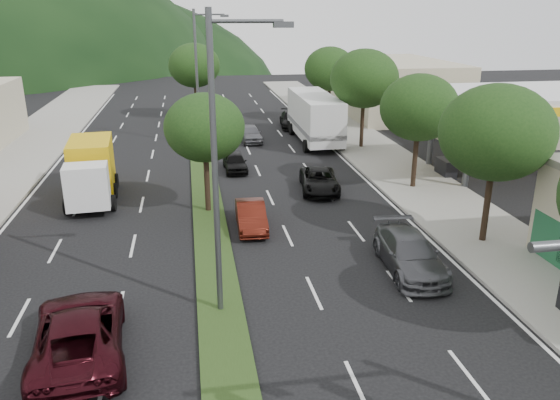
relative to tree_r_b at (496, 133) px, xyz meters
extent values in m
cube|color=gray|center=(0.50, 13.00, -4.96)|extent=(5.00, 90.00, 0.15)
cube|color=#223714|center=(-12.00, 16.00, -4.98)|extent=(1.60, 56.00, 0.12)
cube|color=silver|center=(7.00, 10.00, -0.04)|extent=(12.00, 8.00, 0.50)
cube|color=#E4B00C|center=(7.00, 10.00, -0.39)|extent=(12.20, 8.20, 0.50)
cylinder|color=#47494C|center=(3.00, 7.50, -2.74)|extent=(0.36, 0.36, 4.60)
cylinder|color=#47494C|center=(3.00, 12.50, -2.74)|extent=(0.36, 0.36, 4.60)
cylinder|color=#47494C|center=(11.00, 12.50, -2.74)|extent=(0.36, 0.36, 4.60)
cube|color=black|center=(3.00, 10.00, -4.49)|extent=(0.80, 1.60, 1.10)
cube|color=#BDB296|center=(7.50, 32.00, -2.44)|extent=(10.00, 16.00, 5.20)
cylinder|color=black|center=(0.00, 0.00, -2.98)|extent=(0.28, 0.28, 3.81)
ellipsoid|color=black|center=(0.00, 0.00, 0.01)|extent=(4.80, 4.80, 4.08)
cylinder|color=black|center=(0.00, 8.00, -3.09)|extent=(0.28, 0.28, 3.58)
ellipsoid|color=black|center=(0.00, 8.00, -0.28)|extent=(4.40, 4.40, 3.74)
cylinder|color=black|center=(0.00, 18.00, -2.93)|extent=(0.28, 0.28, 3.92)
ellipsoid|color=black|center=(0.00, 18.00, 0.15)|extent=(5.00, 5.00, 4.25)
cylinder|color=black|center=(0.00, 28.00, -3.04)|extent=(0.28, 0.28, 3.70)
ellipsoid|color=black|center=(0.00, 28.00, -0.13)|extent=(4.60, 4.60, 3.91)
cylinder|color=black|center=(-12.00, 6.00, -3.24)|extent=(0.28, 0.28, 3.36)
ellipsoid|color=black|center=(-12.00, 6.00, -0.60)|extent=(4.00, 4.00, 3.40)
cylinder|color=black|center=(-12.00, 32.00, -3.01)|extent=(0.28, 0.28, 3.81)
ellipsoid|color=black|center=(-12.00, 32.00, -0.02)|extent=(4.80, 4.80, 4.08)
cylinder|color=#47494C|center=(-12.00, -4.00, -0.04)|extent=(0.20, 0.20, 10.00)
cylinder|color=#47494C|center=(-10.90, -4.00, 4.56)|extent=(2.20, 0.12, 0.12)
cube|color=#47494C|center=(-9.80, -4.00, 4.46)|extent=(0.60, 0.25, 0.18)
cylinder|color=#47494C|center=(-12.00, 21.00, -0.04)|extent=(0.20, 0.20, 10.00)
cylinder|color=#47494C|center=(-10.90, 21.00, 4.56)|extent=(2.20, 0.12, 0.12)
cube|color=#47494C|center=(-9.80, 21.00, 4.46)|extent=(0.60, 0.25, 0.18)
imported|color=black|center=(-16.32, -5.85, -4.26)|extent=(3.20, 5.85, 1.56)
imported|color=black|center=(-9.95, 13.43, -4.44)|extent=(1.49, 3.52, 1.19)
imported|color=#4B4B50|center=(-4.32, -2.04, -4.31)|extent=(2.36, 5.14, 1.46)
imported|color=#45130B|center=(-10.06, 3.43, -4.40)|extent=(1.45, 3.88, 1.27)
imported|color=black|center=(-5.52, 8.43, -4.41)|extent=(2.65, 4.73, 1.25)
imported|color=#56575C|center=(-8.03, 21.57, -4.38)|extent=(1.78, 3.96, 1.32)
imported|color=black|center=(-3.78, 26.57, -4.36)|extent=(2.38, 4.86, 1.36)
cube|color=silver|center=(-17.96, 6.50, -3.49)|extent=(2.23, 1.71, 2.22)
cube|color=gold|center=(-18.25, 10.06, -3.39)|extent=(2.54, 4.22, 2.99)
cube|color=black|center=(-18.18, 9.29, -4.60)|extent=(2.38, 5.74, 0.29)
cylinder|color=black|center=(-16.89, 6.99, -4.60)|extent=(0.36, 0.89, 0.87)
cylinder|color=black|center=(-19.10, 6.81, -4.60)|extent=(0.36, 0.89, 0.87)
cylinder|color=black|center=(-17.05, 9.09, -4.60)|extent=(0.36, 0.89, 0.87)
cylinder|color=black|center=(-19.27, 8.91, -4.60)|extent=(0.36, 0.89, 0.87)
cylinder|color=black|center=(-17.21, 11.00, -4.60)|extent=(0.36, 0.89, 0.87)
cylinder|color=black|center=(-19.42, 10.82, -4.60)|extent=(0.36, 0.89, 0.87)
cube|color=silver|center=(-3.00, 20.84, -2.96)|extent=(2.78, 9.61, 3.19)
cube|color=slate|center=(-3.00, 20.84, -3.76)|extent=(2.84, 9.61, 0.37)
cylinder|color=black|center=(-4.28, 24.69, -4.56)|extent=(0.38, 0.96, 0.96)
cylinder|color=black|center=(-1.62, 24.66, -4.56)|extent=(0.38, 0.96, 0.96)
cylinder|color=black|center=(-4.30, 23.54, -4.56)|extent=(0.38, 0.96, 0.96)
cylinder|color=black|center=(-1.64, 23.51, -4.56)|extent=(0.38, 0.96, 0.96)
cylinder|color=black|center=(-4.37, 17.41, -4.56)|extent=(0.38, 0.96, 0.96)
cylinder|color=black|center=(-1.71, 17.38, -4.56)|extent=(0.38, 0.96, 0.96)
camera|label=1|loc=(-12.70, -20.75, 4.88)|focal=35.00mm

